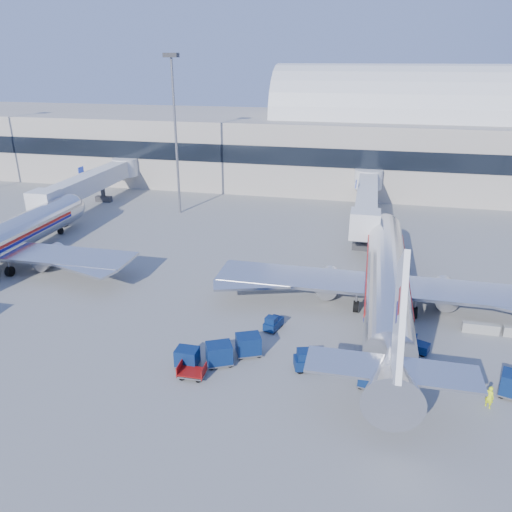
% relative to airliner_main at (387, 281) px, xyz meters
% --- Properties ---
extents(ground, '(260.00, 260.00, 0.00)m').
position_rel_airliner_main_xyz_m(ground, '(-10.00, -4.51, -2.93)').
color(ground, gray).
rests_on(ground, ground).
extents(terminal, '(170.00, 28.15, 21.00)m').
position_rel_airliner_main_xyz_m(terminal, '(-23.60, 51.46, 4.60)').
color(terminal, '#B2AA9E').
rests_on(terminal, ground).
extents(airliner_main, '(32.00, 37.26, 12.07)m').
position_rel_airliner_main_xyz_m(airliner_main, '(0.00, 0.00, 0.00)').
color(airliner_main, silver).
rests_on(airliner_main, ground).
extents(jetbridge_near, '(4.40, 27.50, 6.25)m').
position_rel_airliner_main_xyz_m(jetbridge_near, '(-2.40, 26.30, 1.00)').
color(jetbridge_near, silver).
rests_on(jetbridge_near, ground).
extents(jetbridge_mid, '(4.40, 27.50, 6.25)m').
position_rel_airliner_main_xyz_m(jetbridge_mid, '(-44.40, 26.30, 1.00)').
color(jetbridge_mid, silver).
rests_on(jetbridge_mid, ground).
extents(mast_west, '(2.00, 1.20, 22.60)m').
position_rel_airliner_main_xyz_m(mast_west, '(-30.00, 25.49, 11.87)').
color(mast_west, slate).
rests_on(mast_west, ground).
extents(barrier_near, '(3.00, 0.55, 0.90)m').
position_rel_airliner_main_xyz_m(barrier_near, '(8.00, -2.51, -2.48)').
color(barrier_near, '#9E9E96').
rests_on(barrier_near, ground).
extents(tug_lead, '(2.78, 1.94, 1.64)m').
position_rel_airliner_main_xyz_m(tug_lead, '(-5.67, -11.10, -2.18)').
color(tug_lead, '#0A1F4C').
rests_on(tug_lead, ground).
extents(tug_right, '(2.36, 1.75, 1.38)m').
position_rel_airliner_main_xyz_m(tug_right, '(2.26, -6.72, -2.30)').
color(tug_right, '#0A1F4C').
rests_on(tug_right, ground).
extents(tug_left, '(1.58, 2.29, 1.36)m').
position_rel_airliner_main_xyz_m(tug_left, '(-9.51, -5.83, -2.31)').
color(tug_left, '#0A1F4C').
rests_on(tug_left, ground).
extents(cart_train_a, '(2.43, 2.19, 1.74)m').
position_rel_airliner_main_xyz_m(cart_train_a, '(-10.64, -10.21, -2.00)').
color(cart_train_a, '#0A1F4C').
rests_on(cart_train_a, ground).
extents(cart_train_b, '(2.48, 2.26, 1.77)m').
position_rel_airliner_main_xyz_m(cart_train_b, '(-12.52, -12.00, -1.98)').
color(cart_train_b, '#0A1F4C').
rests_on(cart_train_b, ground).
extents(cart_train_c, '(1.78, 1.36, 1.56)m').
position_rel_airliner_main_xyz_m(cart_train_c, '(-14.80, -12.84, -2.09)').
color(cart_train_c, '#0A1F4C').
rests_on(cart_train_c, ground).
extents(cart_solo_near, '(2.17, 1.79, 1.72)m').
position_rel_airliner_main_xyz_m(cart_solo_near, '(-0.99, -12.30, -2.01)').
color(cart_solo_near, '#0A1F4C').
rests_on(cart_solo_near, ground).
extents(cart_open_red, '(2.01, 1.43, 0.53)m').
position_rel_airliner_main_xyz_m(cart_open_red, '(-13.98, -14.07, -2.55)').
color(cart_open_red, slate).
rests_on(cart_open_red, ground).
extents(ramp_worker, '(0.71, 0.70, 1.65)m').
position_rel_airliner_main_xyz_m(ramp_worker, '(6.70, -12.83, -2.10)').
color(ramp_worker, '#C3DD17').
rests_on(ramp_worker, ground).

